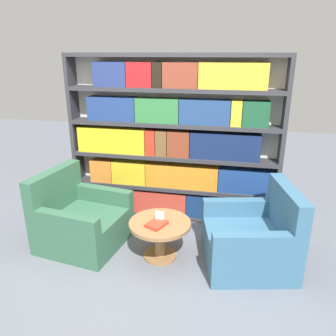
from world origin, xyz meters
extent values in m
plane|color=slate|center=(0.00, 0.00, 0.00)|extent=(14.00, 14.00, 0.00)
cube|color=silver|center=(0.00, 1.46, 1.08)|extent=(2.74, 0.05, 2.16)
cube|color=#333338|center=(-1.35, 1.34, 1.08)|extent=(0.05, 0.30, 2.16)
cube|color=#333338|center=(1.35, 1.34, 1.08)|extent=(0.05, 0.30, 2.16)
cube|color=#333338|center=(0.00, 1.34, 0.03)|extent=(2.64, 0.30, 0.05)
cube|color=#333338|center=(0.00, 1.34, 0.43)|extent=(2.64, 0.30, 0.05)
cube|color=#333338|center=(0.00, 1.34, 0.86)|extent=(2.64, 0.30, 0.05)
cube|color=#333338|center=(0.00, 1.34, 1.29)|extent=(2.64, 0.30, 0.05)
cube|color=#333338|center=(0.00, 1.34, 1.72)|extent=(2.64, 0.30, 0.05)
cube|color=#333338|center=(0.00, 1.34, 2.13)|extent=(2.64, 0.30, 0.05)
cube|color=#B24020|center=(-0.84, 1.31, 0.21)|extent=(0.43, 0.20, 0.32)
cube|color=#BC3C2C|center=(-0.21, 1.31, 0.21)|extent=(0.82, 0.20, 0.32)
cube|color=navy|center=(0.36, 1.31, 0.21)|extent=(0.31, 0.20, 0.32)
cube|color=navy|center=(0.79, 1.31, 0.21)|extent=(0.53, 0.20, 0.32)
cube|color=orange|center=(-0.98, 1.31, 0.61)|extent=(0.31, 0.20, 0.30)
cube|color=gold|center=(-0.59, 1.31, 0.61)|extent=(0.47, 0.20, 0.30)
cube|color=orange|center=(0.13, 1.31, 0.61)|extent=(0.95, 0.20, 0.30)
cube|color=navy|center=(0.95, 1.31, 0.61)|extent=(0.67, 0.20, 0.30)
cube|color=gold|center=(-0.81, 1.31, 1.05)|extent=(0.92, 0.20, 0.33)
cube|color=#B5301C|center=(-0.28, 1.31, 1.05)|extent=(0.13, 0.20, 0.33)
cube|color=brown|center=(-0.13, 1.31, 1.05)|extent=(0.14, 0.20, 0.33)
cube|color=brown|center=(0.09, 1.31, 1.05)|extent=(0.28, 0.20, 0.33)
cube|color=#15254F|center=(0.67, 1.31, 1.05)|extent=(0.86, 0.20, 0.33)
cube|color=navy|center=(-0.79, 1.31, 1.47)|extent=(0.64, 0.20, 0.30)
cube|color=#30763D|center=(-0.19, 1.31, 1.47)|extent=(0.55, 0.20, 0.30)
cube|color=navy|center=(0.40, 1.31, 1.47)|extent=(0.62, 0.20, 0.30)
cube|color=gold|center=(0.78, 1.31, 1.47)|extent=(0.13, 0.20, 0.30)
cube|color=#1B4F31|center=(1.01, 1.31, 1.47)|extent=(0.31, 0.20, 0.30)
cube|color=navy|center=(-0.78, 1.31, 1.90)|extent=(0.43, 0.20, 0.30)
cube|color=#A71A1E|center=(-0.40, 1.31, 1.90)|extent=(0.32, 0.20, 0.30)
cube|color=black|center=(-0.18, 1.31, 1.90)|extent=(0.12, 0.20, 0.30)
cube|color=brown|center=(0.10, 1.31, 1.90)|extent=(0.42, 0.20, 0.30)
cube|color=gold|center=(0.72, 1.31, 1.90)|extent=(0.79, 0.20, 0.30)
cube|color=#336047|center=(-0.88, 0.43, 0.19)|extent=(1.00, 0.99, 0.39)
cube|color=#336047|center=(-1.25, 0.48, 0.63)|extent=(0.27, 0.88, 0.49)
cube|color=#336047|center=(-0.87, 0.05, 0.48)|extent=(0.75, 0.23, 0.19)
cube|color=#336047|center=(-0.76, 0.79, 0.48)|extent=(0.75, 0.23, 0.19)
cube|color=#386684|center=(1.00, 0.43, 0.19)|extent=(1.05, 1.04, 0.39)
cube|color=#386684|center=(1.36, 0.51, 0.63)|extent=(0.33, 0.88, 0.49)
cube|color=#386684|center=(0.85, 0.78, 0.48)|extent=(0.75, 0.28, 0.19)
cube|color=#386684|center=(1.01, 0.05, 0.48)|extent=(0.75, 0.28, 0.19)
cylinder|color=olive|center=(0.06, 0.34, 0.20)|extent=(0.12, 0.12, 0.39)
cylinder|color=olive|center=(0.06, 0.34, 0.01)|extent=(0.37, 0.37, 0.03)
cylinder|color=olive|center=(0.06, 0.34, 0.41)|extent=(0.67, 0.67, 0.04)
cube|color=black|center=(0.06, 0.34, 0.44)|extent=(0.06, 0.06, 0.01)
cube|color=white|center=(0.06, 0.34, 0.50)|extent=(0.09, 0.01, 0.13)
cube|color=#B73823|center=(0.04, 0.26, 0.45)|extent=(0.24, 0.26, 0.04)
camera|label=1|loc=(0.79, -2.70, 2.16)|focal=35.00mm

